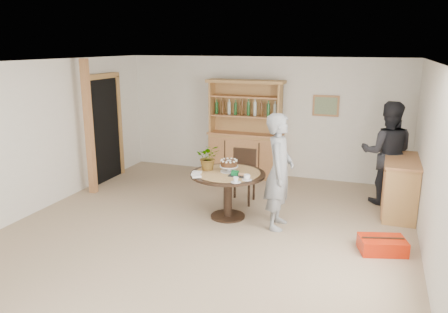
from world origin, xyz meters
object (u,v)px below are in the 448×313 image
dining_chair (243,172)px  sideboard (400,186)px  hutch (245,144)px  teen_boy (279,172)px  dining_table (228,182)px  adult_person (387,153)px  red_suitcase (382,245)px

dining_chair → sideboard: bearing=4.1°
hutch → teen_boy: size_ratio=1.15×
hutch → dining_table: size_ratio=1.70×
dining_chair → teen_boy: bearing=-49.4°
dining_chair → adult_person: size_ratio=0.52×
sideboard → dining_chair: (-2.62, -0.28, 0.06)m
hutch → red_suitcase: 4.02m
hutch → red_suitcase: hutch is taller
hutch → sideboard: (3.04, -1.24, -0.22)m
sideboard → red_suitcase: bearing=-98.6°
hutch → sideboard: 3.29m
hutch → dining_chair: bearing=-74.7°
dining_chair → red_suitcase: dining_chair is taller
sideboard → dining_chair: size_ratio=1.33×
dining_chair → red_suitcase: (2.38, -1.30, -0.43)m
hutch → teen_boy: 2.77m
sideboard → teen_boy: (-1.77, -1.21, 0.41)m
sideboard → red_suitcase: sideboard is taller
dining_table → dining_chair: (-0.00, 0.83, -0.07)m
sideboard → hutch: bearing=157.8°
dining_table → dining_chair: size_ratio=1.27×
sideboard → teen_boy: teen_boy is taller
red_suitcase → adult_person: bearing=73.7°
hutch → adult_person: 2.91m
teen_boy → red_suitcase: 1.76m
sideboard → red_suitcase: (-0.24, -1.58, -0.37)m
teen_boy → adult_person: (1.53, 1.68, 0.02)m
hutch → red_suitcase: bearing=-45.2°
hutch → dining_chair: 1.58m
teen_boy → adult_person: 2.27m
sideboard → red_suitcase: size_ratio=1.83×
hutch → dining_chair: (0.42, -1.52, -0.15)m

